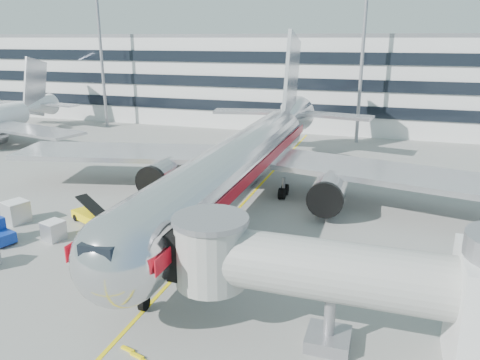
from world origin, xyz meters
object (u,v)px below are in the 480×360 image
(belt_loader, at_px, (93,216))
(cargo_container_right, at_px, (54,231))
(cargo_container_left, at_px, (16,212))
(ramp_worker, at_px, (115,248))
(main_jet, at_px, (246,158))

(belt_loader, distance_m, cargo_container_right, 3.88)
(cargo_container_left, height_order, ramp_worker, cargo_container_left)
(main_jet, height_order, ramp_worker, main_jet)
(main_jet, relative_size, cargo_container_right, 29.35)
(main_jet, bearing_deg, belt_loader, -138.61)
(ramp_worker, bearing_deg, belt_loader, 90.49)
(main_jet, height_order, belt_loader, main_jet)
(cargo_container_left, bearing_deg, main_jet, 33.32)
(belt_loader, height_order, cargo_container_right, belt_loader)
(cargo_container_right, relative_size, ramp_worker, 1.03)
(cargo_container_left, relative_size, ramp_worker, 1.32)
(main_jet, bearing_deg, ramp_worker, -109.35)
(main_jet, xyz_separation_m, cargo_container_left, (-16.86, -11.08, -3.30))
(cargo_container_left, height_order, cargo_container_right, cargo_container_left)
(cargo_container_right, distance_m, ramp_worker, 6.52)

